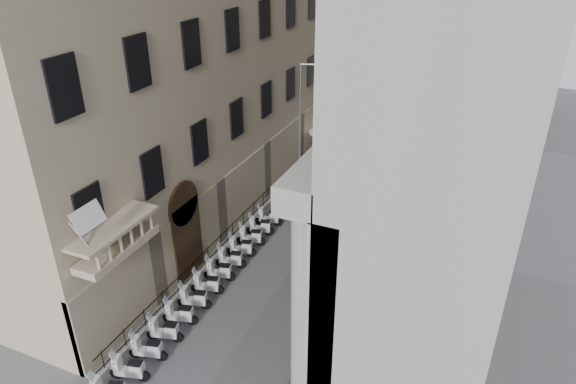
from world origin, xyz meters
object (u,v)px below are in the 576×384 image
at_px(security_tent, 336,129).
at_px(pedestrian_b, 405,161).
at_px(street_lamp, 305,111).
at_px(info_kiosk, 316,173).
at_px(pedestrian_a, 375,189).

height_order(security_tent, pedestrian_b, security_tent).
xyz_separation_m(street_lamp, info_kiosk, (1.38, -1.13, -4.19)).
relative_size(info_kiosk, pedestrian_a, 1.09).
distance_m(security_tent, pedestrian_b, 5.98).
xyz_separation_m(security_tent, pedestrian_a, (4.84, -5.66, -1.70)).
bearing_deg(pedestrian_a, security_tent, -71.56).
xyz_separation_m(info_kiosk, pedestrian_b, (5.49, 5.09, -0.14)).
relative_size(street_lamp, pedestrian_a, 5.14).
height_order(street_lamp, info_kiosk, street_lamp).
bearing_deg(street_lamp, pedestrian_a, -34.86).
distance_m(info_kiosk, pedestrian_b, 7.49).
xyz_separation_m(security_tent, street_lamp, (-1.16, -3.87, 2.57)).
bearing_deg(street_lamp, pedestrian_b, 11.71).
bearing_deg(info_kiosk, street_lamp, 116.83).
xyz_separation_m(info_kiosk, pedestrian_a, (4.62, -0.66, -0.08)).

